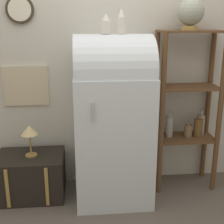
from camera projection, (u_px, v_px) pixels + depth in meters
The scene contains 9 objects.
ground_plane at pixel (115, 206), 2.91m from camera, with size 12.00×12.00×0.00m, color #60564C.
wall_back at pixel (109, 53), 3.07m from camera, with size 7.00×0.09×2.70m.
refrigerator at pixel (113, 116), 2.88m from camera, with size 0.70×0.70×1.55m.
suitcase_trunk at pixel (31, 175), 3.04m from camera, with size 0.64×0.47×0.42m.
shelf_unit at pixel (187, 106), 3.08m from camera, with size 0.62×0.34×1.58m.
globe at pixel (191, 13), 2.81m from camera, with size 0.24×0.24×0.28m.
vase_left at pixel (106, 24), 2.63m from camera, with size 0.08×0.08×0.17m.
vase_center at pixel (121, 22), 2.65m from camera, with size 0.07×0.07×0.21m.
desk_lamp at pixel (30, 132), 2.91m from camera, with size 0.16×0.16×0.31m.
Camera 1 is at (-0.27, -2.52, 1.68)m, focal length 50.00 mm.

